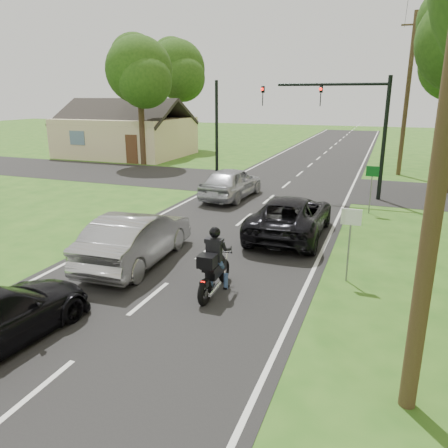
{
  "coord_description": "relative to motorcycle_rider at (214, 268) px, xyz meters",
  "views": [
    {
      "loc": [
        5.49,
        -9.0,
        5.1
      ],
      "look_at": [
        0.96,
        3.0,
        1.3
      ],
      "focal_mm": 35.0,
      "sensor_mm": 36.0,
      "label": 1
    }
  ],
  "objects": [
    {
      "name": "ground",
      "position": [
        -1.47,
        -0.9,
        -0.73
      ],
      "size": [
        140.0,
        140.0,
        0.0
      ],
      "primitive_type": "plane",
      "color": "#2A5A19",
      "rests_on": "ground"
    },
    {
      "name": "road",
      "position": [
        -1.47,
        9.1,
        -0.73
      ],
      "size": [
        8.0,
        100.0,
        0.01
      ],
      "primitive_type": "cube",
      "color": "black",
      "rests_on": "ground"
    },
    {
      "name": "cross_road",
      "position": [
        -1.47,
        15.1,
        -0.73
      ],
      "size": [
        60.0,
        7.0,
        0.01
      ],
      "primitive_type": "cube",
      "color": "black",
      "rests_on": "ground"
    },
    {
      "name": "motorcycle_rider",
      "position": [
        0.0,
        0.0,
        0.0
      ],
      "size": [
        0.61,
        2.16,
        1.86
      ],
      "rotation": [
        0.0,
        0.0,
        0.02
      ],
      "color": "black",
      "rests_on": "ground"
    },
    {
      "name": "dark_suv",
      "position": [
        0.82,
        5.64,
        0.04
      ],
      "size": [
        2.59,
        5.49,
        1.51
      ],
      "primitive_type": "imported",
      "rotation": [
        0.0,
        0.0,
        3.16
      ],
      "color": "black",
      "rests_on": "road"
    },
    {
      "name": "silver_sedan",
      "position": [
        -3.1,
        1.22,
        0.09
      ],
      "size": [
        2.03,
        5.02,
        1.62
      ],
      "primitive_type": "imported",
      "rotation": [
        0.0,
        0.0,
        3.21
      ],
      "color": "#9E9FA3",
      "rests_on": "road"
    },
    {
      "name": "silver_suv",
      "position": [
        -3.34,
        10.68,
        0.09
      ],
      "size": [
        2.19,
        4.84,
        1.61
      ],
      "primitive_type": "imported",
      "rotation": [
        0.0,
        0.0,
        3.08
      ],
      "color": "#AEAFB6",
      "rests_on": "road"
    },
    {
      "name": "traffic_signal",
      "position": [
        1.87,
        13.09,
        3.41
      ],
      "size": [
        6.38,
        0.44,
        6.0
      ],
      "color": "black",
      "rests_on": "ground"
    },
    {
      "name": "signal_pole_far",
      "position": [
        -6.67,
        17.1,
        2.27
      ],
      "size": [
        0.2,
        0.2,
        6.0
      ],
      "primitive_type": "cylinder",
      "color": "black",
      "rests_on": "ground"
    },
    {
      "name": "utility_pole_far",
      "position": [
        4.73,
        21.1,
        4.35
      ],
      "size": [
        1.6,
        0.28,
        10.0
      ],
      "color": "#4E3A23",
      "rests_on": "ground"
    },
    {
      "name": "sign_white",
      "position": [
        3.23,
        2.08,
        0.87
      ],
      "size": [
        0.55,
        0.07,
        2.12
      ],
      "color": "slate",
      "rests_on": "ground"
    },
    {
      "name": "sign_green",
      "position": [
        3.43,
        10.08,
        0.87
      ],
      "size": [
        0.55,
        0.07,
        2.12
      ],
      "color": "slate",
      "rests_on": "ground"
    },
    {
      "name": "tree_left_near",
      "position": [
        -13.2,
        18.88,
        5.8
      ],
      "size": [
        5.12,
        4.96,
        9.22
      ],
      "color": "#332316",
      "rests_on": "ground"
    },
    {
      "name": "tree_left_far",
      "position": [
        -15.17,
        28.85,
        6.4
      ],
      "size": [
        5.76,
        5.58,
        10.14
      ],
      "color": "#332316",
      "rests_on": "ground"
    },
    {
      "name": "house",
      "position": [
        -17.47,
        23.1,
        1.04
      ],
      "size": [
        10.2,
        8.0,
        4.84
      ],
      "color": "#CCBF8E",
      "rests_on": "ground"
    }
  ]
}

